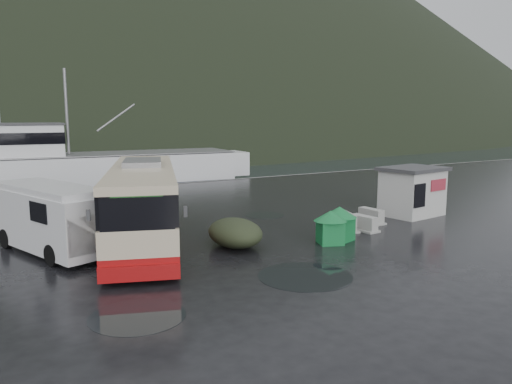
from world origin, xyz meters
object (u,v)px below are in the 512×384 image
jersey_barrier_a (345,230)px  jersey_barrier_b (371,223)px  dome_tent (235,246)px  fishing_trawler (107,175)px  waste_bin_left (330,244)px  white_van (52,251)px  jersey_barrier_c (364,231)px  coach_bus (145,240)px  waste_bin_right (339,240)px  ticket_kiosk (411,215)px

jersey_barrier_a → jersey_barrier_b: jersey_barrier_a is taller
dome_tent → fishing_trawler: bearing=86.7°
waste_bin_left → fishing_trawler: bearing=94.1°
white_van → waste_bin_left: (10.98, -4.92, 0.00)m
dome_tent → fishing_trawler: fishing_trawler is taller
jersey_barrier_c → jersey_barrier_b: bearing=36.5°
white_van → waste_bin_left: white_van is taller
coach_bus → waste_bin_right: size_ratio=8.18×
jersey_barrier_b → fishing_trawler: 29.74m
coach_bus → jersey_barrier_b: (11.65, -2.46, 0.00)m
waste_bin_left → jersey_barrier_b: (4.63, 2.31, 0.00)m
waste_bin_left → waste_bin_right: (0.72, 0.25, 0.00)m
dome_tent → fishing_trawler: (1.69, 29.53, 0.00)m
ticket_kiosk → jersey_barrier_c: 5.32m
dome_tent → ticket_kiosk: ticket_kiosk is taller
fishing_trawler → ticket_kiosk: bearing=-66.4°
ticket_kiosk → jersey_barrier_b: ticket_kiosk is taller
waste_bin_left → coach_bus: bearing=145.8°
jersey_barrier_a → fishing_trawler: size_ratio=0.06×
coach_bus → fishing_trawler: 26.92m
dome_tent → fishing_trawler: 29.58m
waste_bin_left → waste_bin_right: bearing=19.2°
ticket_kiosk → fishing_trawler: 30.35m
white_van → ticket_kiosk: bearing=-25.4°
dome_tent → jersey_barrier_b: size_ratio=2.01×
coach_bus → waste_bin_left: (7.02, -4.77, 0.00)m
coach_bus → jersey_barrier_b: size_ratio=8.31×
white_van → waste_bin_left: size_ratio=4.52×
white_van → jersey_barrier_b: bearing=-28.3°
coach_bus → dome_tent: coach_bus is taller
coach_bus → jersey_barrier_c: (10.08, -3.62, 0.00)m
coach_bus → fishing_trawler: bearing=98.9°
ticket_kiosk → waste_bin_right: bearing=-169.1°
white_van → ticket_kiosk: 19.24m
jersey_barrier_b → dome_tent: bearing=-176.1°
white_van → jersey_barrier_c: bearing=-33.9°
ticket_kiosk → fishing_trawler: (-10.35, 28.53, 0.00)m
waste_bin_right → dome_tent: size_ratio=0.50×
fishing_trawler → dome_tent: bearing=-89.6°
jersey_barrier_a → jersey_barrier_b: (2.27, 0.57, 0.00)m
jersey_barrier_b → fishing_trawler: bearing=103.3°
jersey_barrier_a → waste_bin_right: bearing=-137.9°
dome_tent → ticket_kiosk: (12.04, 1.00, 0.00)m
ticket_kiosk → jersey_barrier_b: bearing=179.2°
dome_tent → jersey_barrier_c: (6.96, -0.58, 0.00)m
coach_bus → jersey_barrier_a: coach_bus is taller
ticket_kiosk → jersey_barrier_b: 3.53m
white_van → coach_bus: bearing=-21.1°
coach_bus → jersey_barrier_a: size_ratio=7.38×
coach_bus → fishing_trawler: (4.81, 26.49, 0.00)m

